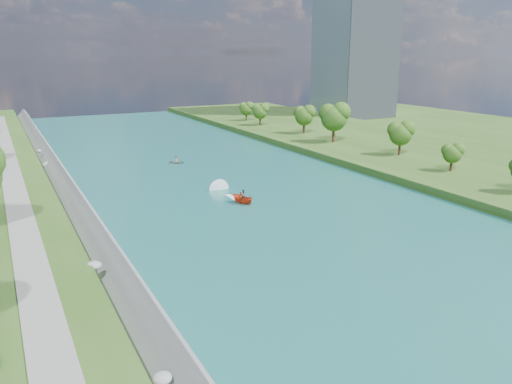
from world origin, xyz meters
TOP-DOWN VIEW (x-y plane):
  - ground at (0.00, 0.00)m, footprint 260.00×260.00m
  - river_water at (0.00, 20.00)m, footprint 55.00×240.00m
  - berm_east at (49.50, 20.00)m, footprint 44.00×240.00m
  - riprap_bank at (-25.83, 19.46)m, footprint 4.96×236.00m
  - riverside_path at (-32.50, 20.00)m, footprint 3.00×200.00m
  - office_tower at (82.50, 95.00)m, footprint 22.00×22.00m
  - trees_east at (38.46, 32.31)m, footprint 10.02×132.45m
  - motorboat at (-1.60, 16.45)m, footprint 3.60×18.80m
  - raft at (-1.17, 46.62)m, footprint 3.92×3.74m

SIDE VIEW (x-z plane):
  - ground at x=0.00m, z-range 0.00..0.00m
  - river_water at x=0.00m, z-range 0.00..0.10m
  - raft at x=-1.17m, z-range -0.34..1.30m
  - motorboat at x=-1.60m, z-range -0.28..1.70m
  - berm_east at x=49.50m, z-range 0.00..1.50m
  - riprap_bank at x=-25.83m, z-range -0.35..3.90m
  - riverside_path at x=-32.50m, z-range 3.50..3.60m
  - trees_east at x=38.46m, z-range 0.42..11.55m
  - office_tower at x=82.50m, z-range 0.00..60.00m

